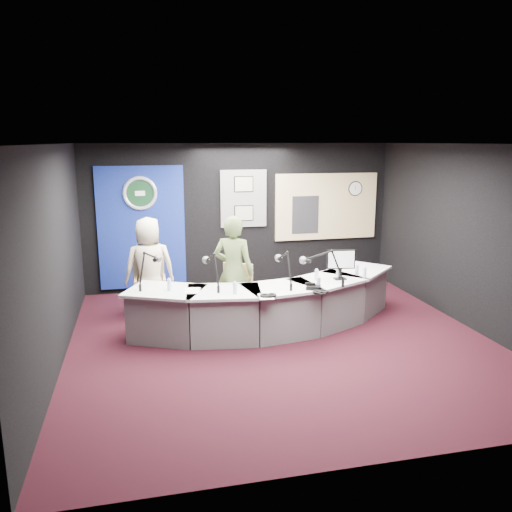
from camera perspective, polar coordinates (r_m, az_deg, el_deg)
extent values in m
plane|color=black|center=(7.56, 2.87, -9.39)|extent=(6.00, 6.00, 0.00)
cube|color=silver|center=(7.01, 3.13, 12.33)|extent=(6.00, 6.00, 0.02)
cube|color=black|center=(10.03, -1.70, 4.42)|extent=(6.00, 0.02, 2.80)
cube|color=black|center=(4.45, 13.66, -6.58)|extent=(6.00, 0.02, 2.80)
cube|color=black|center=(6.98, -21.44, -0.13)|extent=(0.02, 6.00, 2.80)
cube|color=black|center=(8.47, 22.92, 1.88)|extent=(0.02, 6.00, 2.80)
cube|color=navy|center=(9.84, -12.59, 3.07)|extent=(1.60, 0.05, 2.30)
torus|color=silver|center=(9.72, -12.77, 6.81)|extent=(0.63, 0.07, 0.63)
cylinder|color=#0E3319|center=(9.72, -12.77, 6.81)|extent=(0.48, 0.01, 0.48)
cube|color=slate|center=(9.97, -1.39, 6.39)|extent=(0.90, 0.04, 1.10)
cube|color=gray|center=(9.91, -1.37, 7.98)|extent=(0.34, 0.02, 0.27)
cube|color=gray|center=(9.98, -1.35, 4.78)|extent=(0.34, 0.02, 0.27)
cube|color=#CCB57F|center=(10.46, 7.81, 5.47)|extent=(2.12, 0.06, 1.32)
cube|color=#D7CA88|center=(10.46, 7.83, 5.47)|extent=(2.00, 0.02, 1.20)
cube|color=black|center=(10.31, 5.50, 4.58)|extent=(0.55, 0.02, 0.75)
cylinder|color=white|center=(10.63, 10.98, 7.37)|extent=(0.28, 0.01, 0.28)
cube|color=gray|center=(8.84, -11.90, -2.15)|extent=(0.50, 0.11, 0.70)
imported|color=beige|center=(8.55, -11.76, -1.23)|extent=(0.84, 0.58, 1.65)
imported|color=#4A5D30|center=(7.89, -2.50, -1.77)|extent=(0.76, 0.68, 1.75)
cube|color=black|center=(7.96, 9.39, -0.35)|extent=(0.46, 0.10, 0.31)
cube|color=black|center=(7.46, 6.40, -3.48)|extent=(0.25, 0.23, 0.05)
torus|color=black|center=(7.28, 7.19, -3.96)|extent=(0.20, 0.20, 0.03)
torus|color=black|center=(7.06, 1.37, -4.39)|extent=(0.20, 0.20, 0.03)
cube|color=white|center=(7.39, -7.10, -3.83)|extent=(0.27, 0.34, 0.00)
cube|color=white|center=(7.06, 1.11, -4.53)|extent=(0.22, 0.30, 0.00)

